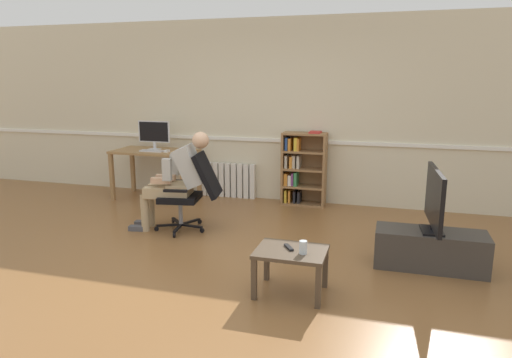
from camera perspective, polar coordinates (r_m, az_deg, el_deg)
ground_plane at (r=4.78m, az=-4.69°, el=-10.23°), size 18.00×18.00×0.00m
back_wall at (r=6.97m, az=3.05°, el=8.34°), size 12.00×0.13×2.70m
computer_desk at (r=7.25m, az=-12.35°, el=2.69°), size 1.26×0.67×0.76m
imac_monitor at (r=7.29m, az=-12.50°, el=5.59°), size 0.53×0.14×0.44m
keyboard at (r=7.10m, az=-12.78°, el=3.41°), size 0.36×0.12×0.02m
computer_mouse at (r=7.01m, az=-10.98°, el=3.41°), size 0.06×0.10×0.03m
bookshelf at (r=6.79m, az=5.60°, el=1.32°), size 0.64×0.29×1.09m
radiator at (r=7.25m, az=-3.48°, el=-0.13°), size 0.89×0.08×0.54m
office_chair at (r=5.63m, az=-7.87°, el=-1.21°), size 0.82×0.63×0.97m
person_seated at (r=5.65m, az=-9.71°, el=0.10°), size 1.01×0.48×1.22m
tv_stand at (r=4.89m, az=20.73°, el=-8.16°), size 1.05×0.41×0.37m
tv_screen at (r=4.74m, az=21.22°, el=-2.37°), size 0.22×0.92×0.61m
coffee_table at (r=4.02m, az=4.35°, el=-9.58°), size 0.60×0.47×0.40m
drinking_glass at (r=3.90m, az=5.85°, el=-8.40°), size 0.07×0.07×0.11m
spare_remote at (r=4.03m, az=4.07°, el=-8.42°), size 0.11×0.15×0.02m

